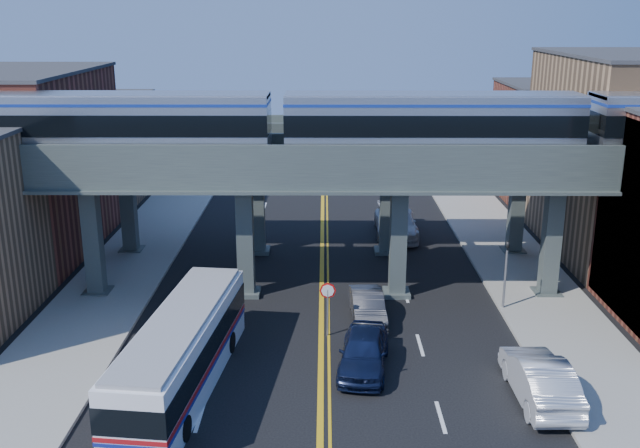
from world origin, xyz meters
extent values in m
plane|color=black|center=(0.00, 0.00, 0.00)|extent=(120.00, 120.00, 0.00)
cube|color=gray|center=(-11.50, 10.00, 0.08)|extent=(5.00, 70.00, 0.16)
cube|color=gray|center=(11.50, 10.00, 0.08)|extent=(5.00, 70.00, 0.16)
cube|color=brown|center=(-18.50, 16.00, 5.50)|extent=(8.00, 14.00, 11.00)
cube|color=#8F6B4A|center=(-18.50, 29.00, 4.00)|extent=(8.00, 10.00, 8.00)
cube|color=#8F6B4A|center=(18.50, 16.00, 6.00)|extent=(8.00, 14.00, 12.00)
cube|color=brown|center=(18.50, 29.00, 4.50)|extent=(8.00, 10.00, 9.00)
cube|color=teal|center=(14.55, 4.00, 4.75)|extent=(0.10, 9.50, 9.50)
cube|color=#45504D|center=(-12.00, 8.00, 3.00)|extent=(0.85, 0.85, 6.00)
cube|color=#45504D|center=(-4.00, 8.00, 3.00)|extent=(0.85, 0.85, 6.00)
cube|color=#45504D|center=(4.00, 8.00, 3.00)|extent=(0.85, 0.85, 6.00)
cube|color=#45504D|center=(12.00, 8.00, 3.00)|extent=(0.85, 0.85, 6.00)
cube|color=#434C48|center=(0.00, 8.00, 6.70)|extent=(52.00, 3.60, 1.40)
cube|color=#45504D|center=(-12.00, 15.00, 3.00)|extent=(0.85, 0.85, 6.00)
cube|color=#45504D|center=(-4.00, 15.00, 3.00)|extent=(0.85, 0.85, 6.00)
cube|color=#45504D|center=(4.00, 15.00, 3.00)|extent=(0.85, 0.85, 6.00)
cube|color=#45504D|center=(12.00, 15.00, 3.00)|extent=(0.85, 0.85, 6.00)
cube|color=#434C48|center=(0.00, 15.00, 6.70)|extent=(52.00, 3.60, 1.40)
cube|color=black|center=(-14.59, 8.00, 7.52)|extent=(2.11, 2.11, 0.24)
cube|color=black|center=(-5.25, 8.00, 7.52)|extent=(2.11, 2.11, 0.24)
cube|color=#A2A3AB|center=(-9.92, 8.00, 9.18)|extent=(14.60, 2.78, 3.07)
cube|color=black|center=(-9.92, 8.00, 9.33)|extent=(14.62, 2.84, 1.06)
cube|color=black|center=(0.81, 8.00, 7.52)|extent=(2.11, 2.11, 0.24)
cube|color=black|center=(10.15, 8.00, 7.52)|extent=(2.11, 2.11, 0.24)
cube|color=#A2A3AB|center=(5.48, 8.00, 9.18)|extent=(14.60, 2.78, 3.07)
cube|color=black|center=(5.48, 8.00, 9.33)|extent=(14.62, 2.84, 1.06)
cylinder|color=slate|center=(0.30, 3.00, 1.15)|extent=(0.09, 0.09, 2.30)
cylinder|color=red|center=(0.30, 3.00, 2.25)|extent=(0.76, 0.04, 0.76)
cylinder|color=slate|center=(9.20, 6.00, 1.60)|extent=(0.12, 0.12, 3.20)
imported|color=black|center=(9.20, 6.00, 3.65)|extent=(0.15, 0.18, 0.90)
cube|color=white|center=(-5.52, -1.80, 1.47)|extent=(3.70, 11.59, 2.94)
cube|color=black|center=(-5.52, -1.80, 1.85)|extent=(3.76, 11.64, 1.00)
cube|color=#B21419|center=(-5.52, -1.80, 1.19)|extent=(3.76, 11.63, 0.17)
cylinder|color=black|center=(-5.92, -5.42, 0.47)|extent=(2.66, 1.22, 0.95)
cylinder|color=black|center=(-5.17, 1.37, 0.47)|extent=(2.66, 1.22, 0.95)
imported|color=#0E1633|center=(1.80, -0.27, 0.83)|extent=(2.60, 5.10, 1.66)
imported|color=#343336|center=(2.26, 4.73, 0.72)|extent=(1.74, 4.45, 1.44)
imported|color=#BDBDBF|center=(4.98, 18.78, 0.80)|extent=(2.77, 5.83, 1.60)
imported|color=silver|center=(5.00, 18.48, 0.88)|extent=(2.58, 6.10, 1.76)
imported|color=silver|center=(8.50, -2.67, 0.89)|extent=(1.98, 5.46, 1.79)
camera|label=1|loc=(0.14, -27.43, 14.52)|focal=40.00mm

